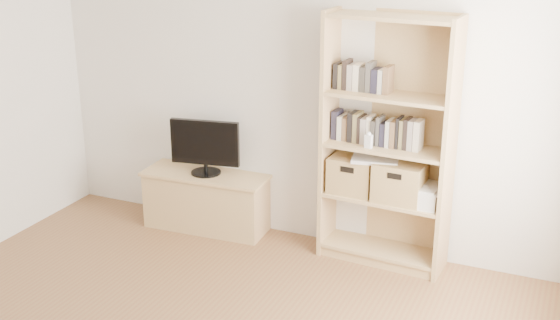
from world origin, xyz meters
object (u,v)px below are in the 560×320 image
Objects in this scene: baby_monitor at (368,141)px; basket_right at (400,181)px; bookshelf at (387,143)px; basket_left at (353,174)px; laptop at (375,159)px; tv_stand at (207,202)px; television at (205,148)px.

basket_right is (0.24, 0.09, -0.32)m from baby_monitor.
bookshelf reaches higher than basket_left.
laptop is (0.18, -0.02, 0.16)m from basket_left.
tv_stand is 1.40m from basket_left.
laptop is at bearing -173.60° from bookshelf.
tv_stand is 3.04× the size of basket_left.
laptop is (1.51, 0.02, 0.10)m from television.
baby_monitor reaches higher than laptop.
bookshelf is at bearing -2.20° from tv_stand.
laptop is (-0.20, 0.01, 0.15)m from basket_right.
laptop is at bearing -9.23° from television.
bookshelf is 0.31m from basket_right.
bookshelf is at bearing -9.12° from television.
baby_monitor is at bearing -6.14° from tv_stand.
laptop is at bearing 179.86° from basket_right.
tv_stand is at bearing -175.50° from bookshelf.
tv_stand is 0.54× the size of bookshelf.
bookshelf reaches higher than basket_right.
tv_stand is 1.76m from bookshelf.
television is 1.71m from basket_right.
basket_right is (1.71, 0.01, 0.46)m from tv_stand.
baby_monitor is (1.47, -0.08, 0.27)m from television.
bookshelf is 5.60× the size of laptop.
baby_monitor is at bearing -36.23° from basket_left.
baby_monitor is 0.30× the size of basket_left.
bookshelf is at bearing -8.04° from laptop.
basket_right is 1.05× the size of laptop.
tv_stand is 1.77m from basket_right.
television is at bearing 169.94° from laptop.
laptop is at bearing -2.31° from tv_stand.
laptop is (1.51, 0.02, 0.61)m from tv_stand.
baby_monitor reaches higher than television.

